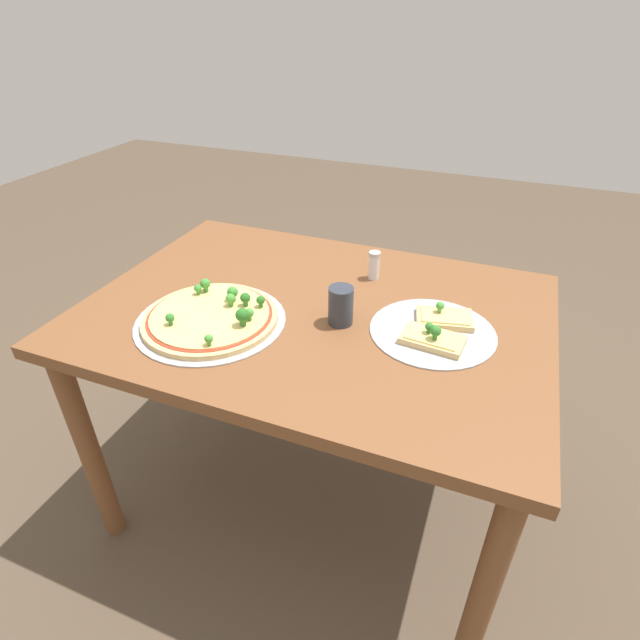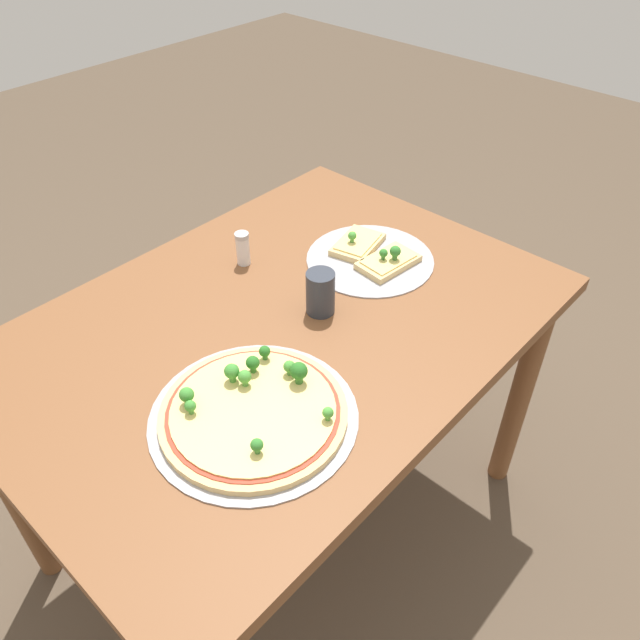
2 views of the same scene
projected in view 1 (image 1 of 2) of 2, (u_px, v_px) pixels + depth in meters
ground_plane at (316, 490)px, 1.78m from camera, size 8.00×8.00×0.00m
dining_table at (315, 337)px, 1.41m from camera, size 1.24×0.88×0.76m
pizza_tray_whole at (212, 317)px, 1.30m from camera, size 0.39×0.39×0.07m
pizza_tray_slice at (436, 329)px, 1.25m from camera, size 0.32×0.32×0.06m
drinking_cup at (341, 306)px, 1.27m from camera, size 0.06×0.06×0.10m
condiment_shaker at (374, 265)px, 1.48m from camera, size 0.03×0.03×0.09m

